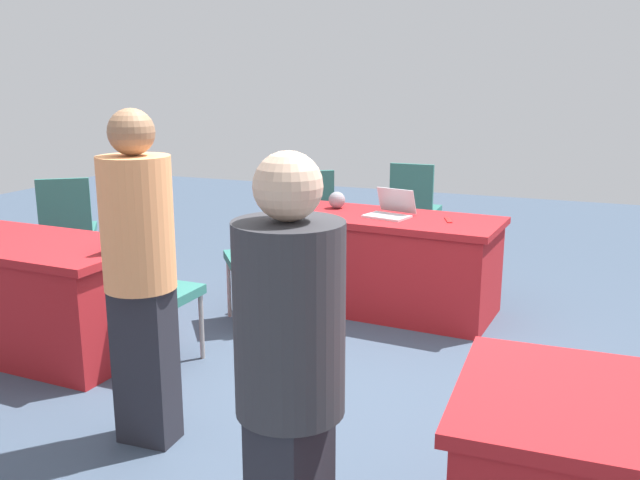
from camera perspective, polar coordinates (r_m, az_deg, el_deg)
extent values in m
plane|color=#3D4C60|center=(4.05, 0.31, -12.59)|extent=(14.40, 14.40, 0.00)
cube|color=#AD1E23|center=(5.24, 5.80, 1.72)|extent=(1.72, 0.88, 0.05)
cube|color=#AD1E23|center=(5.33, 5.70, -2.20)|extent=(1.66, 0.85, 0.69)
cube|color=#AD1E23|center=(4.87, -23.66, -0.26)|extent=(1.76, 0.87, 0.05)
cube|color=#AD1E23|center=(4.96, -23.26, -4.44)|extent=(1.69, 0.84, 0.69)
cylinder|color=#9E9993|center=(4.85, -6.94, -5.26)|extent=(0.03, 0.03, 0.46)
cylinder|color=#9E9993|center=(5.21, -7.59, -3.96)|extent=(0.03, 0.03, 0.46)
cylinder|color=#9E9993|center=(4.92, -2.55, -4.90)|extent=(0.03, 0.03, 0.46)
cylinder|color=#9E9993|center=(5.27, -3.50, -3.65)|extent=(0.03, 0.03, 0.46)
cube|color=#2D7066|center=(4.99, -5.21, -1.59)|extent=(0.62, 0.62, 0.06)
cube|color=#2D7066|center=(4.97, -3.00, 1.41)|extent=(0.29, 0.36, 0.45)
cylinder|color=#9E9993|center=(6.55, -21.50, -1.21)|extent=(0.03, 0.03, 0.46)
cylinder|color=#9E9993|center=(6.51, -18.19, -1.02)|extent=(0.03, 0.03, 0.46)
cylinder|color=#9E9993|center=(6.18, -21.90, -2.07)|extent=(0.03, 0.03, 0.46)
cylinder|color=#9E9993|center=(6.14, -18.39, -1.88)|extent=(0.03, 0.03, 0.46)
cube|color=#2D7066|center=(6.28, -20.18, 0.74)|extent=(0.62, 0.62, 0.06)
cube|color=#2D7066|center=(6.04, -20.55, 2.70)|extent=(0.36, 0.28, 0.45)
cylinder|color=#9E9993|center=(6.73, -2.94, 0.02)|extent=(0.03, 0.03, 0.43)
cylinder|color=#9E9993|center=(6.80, 0.23, 0.18)|extent=(0.03, 0.03, 0.43)
cylinder|color=#9E9993|center=(6.37, -2.39, -0.75)|extent=(0.03, 0.03, 0.43)
cylinder|color=#9E9993|center=(6.44, 0.94, -0.58)|extent=(0.03, 0.03, 0.43)
cube|color=#2D7066|center=(6.53, -1.05, 1.84)|extent=(0.61, 0.61, 0.06)
cube|color=#2D7066|center=(6.29, -0.71, 3.76)|extent=(0.37, 0.27, 0.45)
cylinder|color=#9E9993|center=(7.07, 6.75, 0.75)|extent=(0.03, 0.03, 0.47)
cylinder|color=#9E9993|center=(6.99, 9.77, 0.50)|extent=(0.03, 0.03, 0.47)
cylinder|color=#9E9993|center=(6.71, 5.94, 0.09)|extent=(0.03, 0.03, 0.47)
cylinder|color=#9E9993|center=(6.63, 9.10, -0.19)|extent=(0.03, 0.03, 0.47)
cube|color=#2D7066|center=(6.79, 7.96, 2.47)|extent=(0.45, 0.45, 0.06)
cube|color=#2D7066|center=(6.56, 7.63, 4.35)|extent=(0.42, 0.05, 0.45)
cylinder|color=#9E9993|center=(4.48, -9.84, -7.09)|extent=(0.03, 0.03, 0.44)
cylinder|color=#9E9993|center=(4.19, -12.67, -8.71)|extent=(0.03, 0.03, 0.44)
cylinder|color=#9E9993|center=(4.69, -13.77, -6.35)|extent=(0.03, 0.03, 0.44)
cylinder|color=#9E9993|center=(4.41, -16.73, -7.82)|extent=(0.03, 0.03, 0.44)
cube|color=#2D7066|center=(4.36, -13.43, -4.41)|extent=(0.45, 0.45, 0.06)
cube|color=#2D7066|center=(4.41, -15.70, -0.89)|extent=(0.05, 0.42, 0.45)
cylinder|color=#333338|center=(2.08, -2.57, -6.60)|extent=(0.37, 0.37, 0.60)
sphere|color=beige|center=(1.98, -2.69, 4.50)|extent=(0.21, 0.21, 0.21)
cube|color=#26262D|center=(3.52, -14.29, -10.08)|extent=(0.29, 0.19, 0.80)
cylinder|color=#F49E60|center=(3.30, -15.00, 1.35)|extent=(0.35, 0.35, 0.63)
sphere|color=#936B4C|center=(3.24, -15.46, 8.67)|extent=(0.22, 0.22, 0.22)
cube|color=silver|center=(5.19, 5.59, 1.98)|extent=(0.36, 0.29, 0.02)
cube|color=#B7B7BC|center=(5.29, 6.40, 3.31)|extent=(0.32, 0.15, 0.19)
sphere|color=gray|center=(5.52, 1.42, 3.35)|extent=(0.13, 0.13, 0.13)
cube|color=red|center=(5.13, 10.64, 1.64)|extent=(0.09, 0.18, 0.01)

